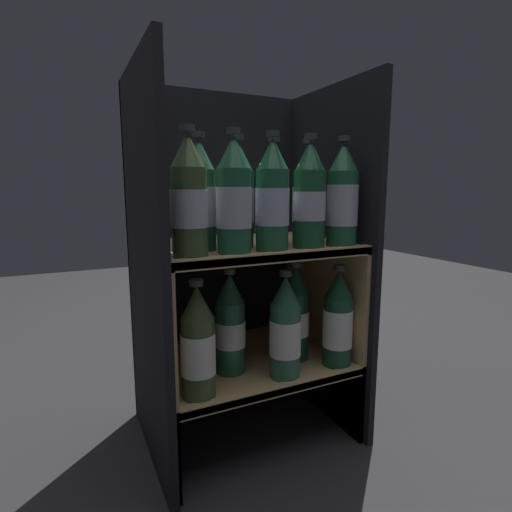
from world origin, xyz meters
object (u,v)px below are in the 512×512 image
object	(u,v)px
bottle_upper_front_3	(309,198)
bottle_lower_back_0	(230,326)
bottle_upper_back_0	(200,199)
bottle_upper_back_2	(274,198)
bottle_upper_front_4	(342,198)
bottle_lower_front_2	(338,321)
bottle_upper_front_0	(189,199)
bottle_lower_back_1	(295,316)
bottle_upper_front_1	(234,199)
bottle_upper_back_1	(238,198)
bottle_lower_front_1	(285,330)
bottle_upper_back_3	(307,198)
bottle_lower_front_0	(198,346)
bottle_upper_front_2	(271,199)

from	to	relation	value
bottle_upper_front_3	bottle_lower_back_0	size ratio (longest dim) A/B	1.00
bottle_upper_back_0	bottle_upper_back_2	xyz separation A→B (m)	(0.20, 0.00, 0.00)
bottle_upper_back_0	bottle_lower_back_0	xyz separation A→B (m)	(0.08, -0.00, -0.34)
bottle_upper_front_4	bottle_lower_front_2	world-z (taller)	bottle_upper_front_4
bottle_upper_front_0	bottle_lower_back_1	world-z (taller)	bottle_upper_front_0
bottle_upper_front_0	bottle_lower_back_0	size ratio (longest dim) A/B	1.00
bottle_upper_front_1	bottle_upper_back_1	bearing A→B (deg)	61.37
bottle_upper_front_4	bottle_lower_front_1	world-z (taller)	bottle_upper_front_4
bottle_upper_front_1	bottle_upper_back_1	xyz separation A→B (m)	(0.05, 0.09, 0.00)
bottle_upper_back_3	bottle_lower_front_0	distance (m)	0.50
bottle_upper_front_2	bottle_upper_front_0	bearing A→B (deg)	-180.00
bottle_upper_front_2	bottle_lower_back_0	distance (m)	0.36
bottle_upper_front_4	bottle_lower_back_1	size ratio (longest dim) A/B	1.00
bottle_upper_front_3	bottle_upper_back_2	distance (m)	0.10
bottle_lower_front_1	bottle_lower_front_2	world-z (taller)	same
bottle_upper_back_0	bottle_upper_back_1	distance (m)	0.10
bottle_lower_front_0	bottle_upper_back_3	bearing A→B (deg)	14.29
bottle_upper_back_2	bottle_lower_front_1	xyz separation A→B (m)	(-0.01, -0.09, -0.34)
bottle_lower_back_0	bottle_upper_back_1	bearing A→B (deg)	0.00
bottle_upper_back_0	bottle_upper_back_3	bearing A→B (deg)	0.00
bottle_upper_front_3	bottle_lower_back_1	xyz separation A→B (m)	(0.02, 0.09, -0.34)
bottle_lower_back_0	bottle_lower_front_0	bearing A→B (deg)	-142.63
bottle_upper_front_1	bottle_lower_back_1	size ratio (longest dim) A/B	1.00
bottle_upper_front_1	bottle_lower_back_1	bearing A→B (deg)	21.75
bottle_upper_front_2	bottle_upper_back_1	distance (m)	0.10
bottle_upper_front_2	bottle_upper_back_3	size ratio (longest dim) A/B	1.00
bottle_upper_front_4	bottle_upper_back_1	distance (m)	0.28
bottle_lower_front_1	bottle_lower_front_0	bearing A→B (deg)	-180.00
bottle_lower_front_1	bottle_lower_back_0	world-z (taller)	same
bottle_upper_front_1	bottle_upper_back_2	bearing A→B (deg)	30.53
bottle_upper_front_2	bottle_upper_back_0	distance (m)	0.18
bottle_upper_front_1	bottle_upper_back_0	distance (m)	0.10
bottle_upper_back_1	bottle_lower_front_1	distance (m)	0.36
bottle_upper_back_0	bottle_lower_front_1	size ratio (longest dim) A/B	1.00
bottle_upper_front_0	bottle_upper_back_2	world-z (taller)	same
bottle_lower_front_0	bottle_upper_front_4	bearing A→B (deg)	0.00
bottle_lower_front_0	bottle_lower_back_0	bearing A→B (deg)	37.37
bottle_upper_front_2	bottle_upper_front_4	world-z (taller)	same
bottle_upper_back_0	bottle_lower_back_1	world-z (taller)	bottle_upper_back_0
bottle_upper_back_0	bottle_lower_back_0	bearing A→B (deg)	-0.00
bottle_upper_front_4	bottle_upper_back_1	world-z (taller)	same
bottle_lower_back_0	bottle_lower_back_1	xyz separation A→B (m)	(0.20, 0.00, -0.00)
bottle_upper_back_3	bottle_lower_back_0	xyz separation A→B (m)	(-0.23, -0.00, -0.34)
bottle_upper_back_1	bottle_lower_back_1	world-z (taller)	bottle_upper_back_1
bottle_upper_back_2	bottle_lower_front_1	world-z (taller)	bottle_upper_back_2
bottle_upper_back_2	bottle_lower_front_2	distance (m)	0.38
bottle_upper_front_0	bottle_upper_front_3	distance (m)	0.31
bottle_lower_front_2	bottle_upper_front_2	bearing A→B (deg)	180.00
bottle_upper_front_2	bottle_upper_back_2	bearing A→B (deg)	58.88
bottle_upper_back_0	bottle_upper_back_2	distance (m)	0.20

